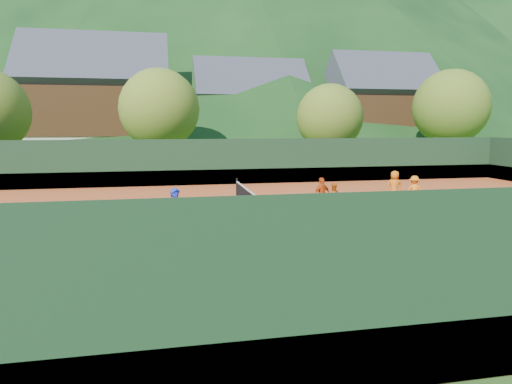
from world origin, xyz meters
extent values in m
plane|color=#294F18|center=(0.00, 0.00, 0.00)|extent=(400.00, 400.00, 0.00)
cube|color=#B84A1D|center=(0.00, 0.00, 0.01)|extent=(40.00, 24.00, 0.02)
cone|color=black|center=(90.00, 150.00, 47.50)|extent=(260.00, 260.00, 95.00)
imported|color=#1C32B6|center=(-3.43, -2.63, 0.94)|extent=(0.73, 0.53, 1.84)
imported|color=#CD6012|center=(3.60, 1.26, 0.69)|extent=(0.76, 0.66, 1.34)
imported|color=#D14C12|center=(3.18, 1.56, 0.80)|extent=(1.00, 0.69, 1.57)
imported|color=orange|center=(7.60, 3.15, 0.83)|extent=(0.87, 0.64, 1.63)
imported|color=orange|center=(8.21, 2.33, 0.74)|extent=(1.04, 0.74, 1.45)
sphere|color=yellow|center=(-7.66, -1.03, 0.05)|extent=(0.07, 0.07, 0.07)
sphere|color=yellow|center=(-2.96, -1.29, 0.05)|extent=(0.07, 0.07, 0.07)
sphere|color=yellow|center=(0.74, -2.02, 0.05)|extent=(0.07, 0.07, 0.07)
sphere|color=yellow|center=(-5.16, -2.11, 0.05)|extent=(0.07, 0.07, 0.07)
sphere|color=yellow|center=(-2.89, -3.36, 0.05)|extent=(0.07, 0.07, 0.07)
sphere|color=yellow|center=(1.24, -1.08, 0.05)|extent=(0.07, 0.07, 0.07)
sphere|color=yellow|center=(-2.72, -1.14, 0.05)|extent=(0.07, 0.07, 0.07)
sphere|color=yellow|center=(-2.47, -7.76, 0.05)|extent=(0.07, 0.07, 0.07)
sphere|color=yellow|center=(-1.04, -8.64, 0.05)|extent=(0.07, 0.07, 0.07)
sphere|color=yellow|center=(-7.73, -4.06, 0.05)|extent=(0.07, 0.07, 0.07)
sphere|color=yellow|center=(-0.04, -4.99, 0.05)|extent=(0.07, 0.07, 0.07)
sphere|color=yellow|center=(5.24, -5.23, 0.05)|extent=(0.07, 0.07, 0.07)
sphere|color=yellow|center=(2.05, -5.91, 0.05)|extent=(0.07, 0.07, 0.07)
sphere|color=yellow|center=(-2.68, -1.63, 0.05)|extent=(0.07, 0.07, 0.07)
cube|color=white|center=(0.00, -5.49, 0.02)|extent=(23.77, 0.06, 0.00)
cube|color=white|center=(0.00, 5.49, 0.02)|extent=(23.77, 0.06, 0.00)
cube|color=white|center=(0.00, -4.12, 0.02)|extent=(23.77, 0.06, 0.00)
cube|color=silver|center=(0.00, 4.12, 0.02)|extent=(23.77, 0.06, 0.00)
cube|color=white|center=(-6.40, 0.00, 0.02)|extent=(0.06, 8.23, 0.00)
cube|color=white|center=(6.40, 0.00, 0.02)|extent=(0.06, 8.23, 0.00)
cube|color=white|center=(0.00, 0.00, 0.02)|extent=(12.80, 0.06, 0.00)
cube|color=white|center=(0.00, 0.00, 0.02)|extent=(0.06, 10.97, 0.00)
cube|color=black|center=(0.00, 0.00, 0.47)|extent=(0.03, 11.97, 0.90)
cube|color=white|center=(0.00, 0.00, 0.94)|extent=(0.05, 11.97, 0.06)
cylinder|color=black|center=(0.00, -5.99, 0.57)|extent=(0.10, 0.10, 1.10)
cylinder|color=black|center=(0.00, 5.99, 0.57)|extent=(0.10, 0.10, 1.10)
cube|color=#15301B|center=(0.00, 12.00, 1.52)|extent=(40.00, 0.05, 3.00)
cube|color=#195923|center=(0.00, 12.00, 0.52)|extent=(40.40, 0.05, 1.00)
cube|color=black|center=(0.00, -12.00, 1.52)|extent=(40.00, 0.05, 3.00)
cube|color=#1A5B28|center=(0.00, -12.00, 0.52)|extent=(40.40, 0.05, 1.00)
cube|color=beige|center=(-10.00, 30.00, 1.44)|extent=(12.00, 9.00, 2.88)
cube|color=#361F0E|center=(-10.00, 30.00, 5.12)|extent=(12.24, 9.18, 4.48)
cube|color=#3F4047|center=(-10.00, 30.00, 7.96)|extent=(13.80, 9.93, 9.93)
cube|color=beige|center=(6.00, 34.00, 1.26)|extent=(11.00, 8.00, 2.52)
cube|color=#351D0E|center=(6.00, 34.00, 4.48)|extent=(11.22, 8.16, 3.92)
cube|color=#3F3F46|center=(6.00, 34.00, 7.04)|extent=(12.65, 8.82, 8.82)
cube|color=beige|center=(20.00, 30.00, 1.35)|extent=(10.00, 8.00, 2.70)
cube|color=#361E0E|center=(20.00, 30.00, 4.80)|extent=(10.20, 8.16, 4.20)
cube|color=#3F3F46|center=(20.00, 30.00, 7.50)|extent=(11.50, 8.82, 8.82)
cylinder|color=#3D2618|center=(-4.00, 20.00, 1.44)|extent=(0.36, 0.36, 2.88)
sphere|color=#4F741F|center=(-4.00, 20.00, 5.20)|extent=(6.40, 6.40, 6.40)
cylinder|color=#3E2718|center=(10.00, 19.00, 1.26)|extent=(0.36, 0.36, 2.52)
sphere|color=#4C6E1D|center=(10.00, 19.00, 4.55)|extent=(5.60, 5.60, 5.60)
cylinder|color=#3E2619|center=(22.00, 20.00, 1.53)|extent=(0.36, 0.36, 3.06)
sphere|color=#446C1C|center=(22.00, 20.00, 5.53)|extent=(6.80, 6.80, 6.80)
camera|label=1|loc=(-3.79, -17.79, 3.94)|focal=32.00mm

